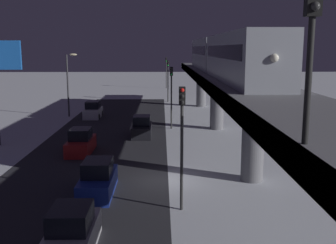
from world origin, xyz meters
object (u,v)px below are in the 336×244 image
(sedan_white, at_px, (93,111))
(traffic_light_far, at_px, (168,75))
(sedan_red, at_px, (81,143))
(subway_train, at_px, (222,54))
(rail_signal, at_px, (312,33))
(sedan_silver, at_px, (71,235))
(sedan_blue, at_px, (98,180))
(traffic_light_near, at_px, (182,131))
(traffic_light_distant, at_px, (166,68))
(traffic_light_mid, at_px, (171,88))
(sedan_black, at_px, (142,128))

(sedan_white, relative_size, traffic_light_far, 0.66)
(sedan_white, bearing_deg, sedan_red, 96.07)
(subway_train, height_order, rail_signal, rail_signal)
(traffic_light_far, bearing_deg, sedan_red, 76.64)
(sedan_silver, bearing_deg, sedan_blue, 90.00)
(sedan_blue, height_order, sedan_red, same)
(subway_train, distance_m, rail_signal, 29.35)
(sedan_silver, height_order, traffic_light_near, traffic_light_near)
(traffic_light_near, height_order, traffic_light_distant, same)
(traffic_light_far, bearing_deg, sedan_silver, 84.41)
(rail_signal, relative_size, traffic_light_distant, 0.62)
(sedan_blue, distance_m, sedan_red, 9.84)
(sedan_blue, bearing_deg, traffic_light_mid, 76.28)
(traffic_light_mid, relative_size, traffic_light_distant, 1.00)
(rail_signal, distance_m, sedan_blue, 16.62)
(sedan_blue, bearing_deg, traffic_light_near, -28.23)
(rail_signal, xyz_separation_m, sedan_red, (10.06, -22.16, -7.84))
(traffic_light_mid, bearing_deg, sedan_blue, 76.28)
(sedan_red, bearing_deg, traffic_light_far, -103.36)
(subway_train, xyz_separation_m, rail_signal, (2.13, 29.26, 0.95))
(rail_signal, distance_m, traffic_light_distant, 75.68)
(traffic_light_near, distance_m, traffic_light_mid, 21.77)
(rail_signal, xyz_separation_m, sedan_black, (5.46, -28.32, -7.84))
(sedan_black, distance_m, sedan_red, 7.69)
(sedan_silver, height_order, traffic_light_distant, traffic_light_distant)
(traffic_light_near, bearing_deg, traffic_light_distant, -90.00)
(sedan_red, relative_size, traffic_light_distant, 0.69)
(subway_train, distance_m, sedan_silver, 26.30)
(sedan_black, bearing_deg, subway_train, 7.10)
(sedan_blue, distance_m, traffic_light_far, 41.42)
(traffic_light_distant, bearing_deg, subway_train, 95.80)
(rail_signal, height_order, traffic_light_distant, rail_signal)
(sedan_red, bearing_deg, sedan_blue, 106.54)
(rail_signal, bearing_deg, traffic_light_mid, -85.42)
(sedan_black, bearing_deg, sedan_blue, -96.59)
(traffic_light_distant, bearing_deg, traffic_light_near, 90.00)
(sedan_silver, relative_size, traffic_light_mid, 0.69)
(traffic_light_mid, bearing_deg, subway_train, 149.98)
(rail_signal, relative_size, sedan_black, 0.95)
(rail_signal, xyz_separation_m, traffic_light_mid, (2.56, -31.97, -4.44))
(subway_train, xyz_separation_m, sedan_white, (13.99, -9.84, -6.91))
(subway_train, relative_size, sedan_black, 8.75)
(sedan_black, distance_m, sedan_silver, 22.70)
(sedan_blue, xyz_separation_m, traffic_light_distant, (-4.70, -62.78, 3.40))
(sedan_white, bearing_deg, traffic_light_mid, 142.54)
(traffic_light_near, relative_size, traffic_light_mid, 1.00)
(sedan_blue, relative_size, sedan_red, 1.03)
(subway_train, height_order, sedan_silver, subway_train)
(traffic_light_near, bearing_deg, traffic_light_mid, -90.00)
(traffic_light_far, bearing_deg, sedan_white, 57.58)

